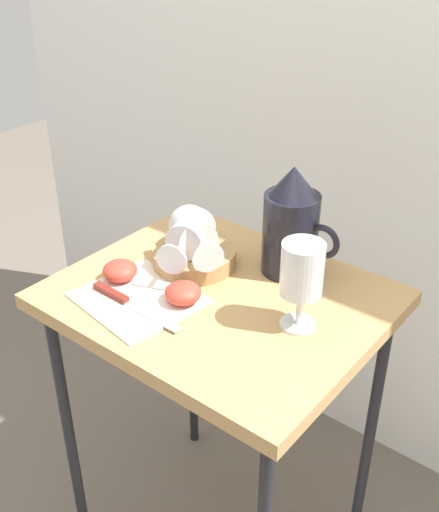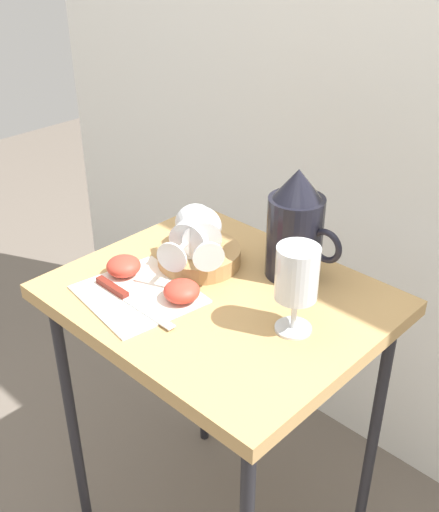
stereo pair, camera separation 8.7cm
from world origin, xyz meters
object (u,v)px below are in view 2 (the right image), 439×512
(apple_half_left, at_px, (124,266))
(knife, at_px, (123,295))
(apple_half_right, at_px, (182,291))
(wine_glass_tipped_far, at_px, (195,234))
(wine_glass_tipped_near, at_px, (198,232))
(wine_glass_upright, at_px, (297,278))
(pitcher, at_px, (295,234))
(basket_tray, at_px, (199,256))
(table, at_px, (220,323))

(apple_half_left, xyz_separation_m, knife, (0.06, -0.05, -0.01))
(apple_half_right, bearing_deg, knife, -140.69)
(knife, bearing_deg, apple_half_left, 139.43)
(wine_glass_tipped_far, relative_size, apple_half_right, 2.45)
(knife, bearing_deg, wine_glass_tipped_near, 85.82)
(wine_glass_upright, relative_size, apple_half_left, 2.40)
(wine_glass_tipped_near, bearing_deg, knife, -94.18)
(pitcher, bearing_deg, apple_half_right, -111.89)
(pitcher, relative_size, wine_glass_tipped_near, 1.35)
(basket_tray, height_order, wine_glass_tipped_near, wine_glass_tipped_near)
(pitcher, bearing_deg, wine_glass_tipped_near, -147.21)
(basket_tray, distance_m, pitcher, 0.20)
(table, bearing_deg, apple_half_right, -114.11)
(table, xyz_separation_m, apple_half_right, (-0.03, -0.07, 0.09))
(wine_glass_upright, bearing_deg, pitcher, 128.18)
(wine_glass_upright, bearing_deg, knife, -153.33)
(apple_half_right, distance_m, knife, 0.11)
(apple_half_left, height_order, knife, apple_half_left)
(basket_tray, distance_m, apple_half_left, 0.15)
(wine_glass_tipped_near, bearing_deg, wine_glass_tipped_far, -105.55)
(apple_half_left, bearing_deg, wine_glass_tipped_far, 59.89)
(table, xyz_separation_m, knife, (-0.12, -0.14, 0.08))
(pitcher, bearing_deg, table, -110.86)
(wine_glass_tipped_near, xyz_separation_m, wine_glass_tipped_far, (-0.00, -0.01, -0.00))
(pitcher, relative_size, apple_half_left, 3.29)
(wine_glass_tipped_near, distance_m, knife, 0.20)
(pitcher, distance_m, wine_glass_tipped_far, 0.20)
(wine_glass_upright, xyz_separation_m, wine_glass_tipped_near, (-0.27, 0.04, -0.03))
(table, xyz_separation_m, wine_glass_upright, (0.17, 0.01, 0.18))
(table, relative_size, wine_glass_upright, 4.46)
(wine_glass_tipped_near, bearing_deg, wine_glass_upright, -8.61)
(apple_half_right, bearing_deg, basket_tray, 122.12)
(basket_tray, height_order, wine_glass_upright, wine_glass_upright)
(pitcher, xyz_separation_m, wine_glass_tipped_far, (-0.16, -0.11, -0.02))
(apple_half_left, xyz_separation_m, apple_half_right, (0.15, 0.02, 0.00))
(table, bearing_deg, wine_glass_upright, 1.88)
(basket_tray, bearing_deg, apple_half_right, -57.88)
(basket_tray, bearing_deg, pitcher, 31.96)
(basket_tray, relative_size, pitcher, 0.76)
(table, height_order, wine_glass_tipped_far, wine_glass_tipped_far)
(table, height_order, apple_half_left, apple_half_left)
(basket_tray, distance_m, wine_glass_tipped_far, 0.06)
(wine_glass_upright, height_order, apple_half_left, wine_glass_upright)
(table, bearing_deg, wine_glass_tipped_near, 155.42)
(wine_glass_tipped_near, height_order, apple_half_right, wine_glass_tipped_near)
(wine_glass_tipped_near, height_order, knife, wine_glass_tipped_near)
(wine_glass_upright, distance_m, apple_half_left, 0.37)
(wine_glass_tipped_far, distance_m, apple_half_right, 0.14)
(wine_glass_tipped_near, relative_size, wine_glass_tipped_far, 0.99)
(basket_tray, relative_size, knife, 0.79)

